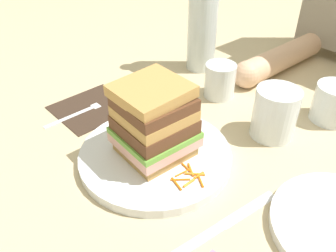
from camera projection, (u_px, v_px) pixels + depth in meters
ground_plane at (158, 161)px, 0.60m from camera, size 3.00×3.00×0.00m
main_plate at (155, 155)px, 0.59m from camera, size 0.26×0.26×0.02m
sandwich at (153, 122)px, 0.55m from camera, size 0.12×0.12×0.13m
carrot_shred_0 at (132, 131)px, 0.64m from camera, size 0.00×0.02×0.00m
carrot_shred_1 at (129, 127)px, 0.64m from camera, size 0.02×0.03×0.00m
carrot_shred_2 at (119, 124)px, 0.65m from camera, size 0.01×0.02×0.00m
carrot_shred_3 at (125, 130)px, 0.64m from camera, size 0.02×0.02×0.00m
carrot_shred_4 at (123, 135)px, 0.62m from camera, size 0.03×0.01×0.00m
carrot_shred_5 at (135, 133)px, 0.63m from camera, size 0.02×0.01×0.00m
carrot_shred_6 at (128, 130)px, 0.64m from camera, size 0.02×0.01×0.00m
carrot_shred_7 at (129, 122)px, 0.66m from camera, size 0.02×0.02×0.00m
carrot_shred_8 at (128, 128)px, 0.64m from camera, size 0.02×0.02×0.00m
carrot_shred_9 at (200, 180)px, 0.53m from camera, size 0.03×0.02×0.00m
carrot_shred_10 at (195, 174)px, 0.54m from camera, size 0.03×0.02×0.00m
carrot_shred_11 at (189, 183)px, 0.53m from camera, size 0.00×0.02×0.00m
carrot_shred_12 at (183, 172)px, 0.55m from camera, size 0.01×0.03×0.00m
carrot_shred_13 at (191, 170)px, 0.55m from camera, size 0.03×0.02×0.00m
carrot_shred_14 at (177, 184)px, 0.53m from camera, size 0.03×0.01×0.00m
carrot_shred_15 at (180, 180)px, 0.53m from camera, size 0.02×0.03×0.00m
carrot_shred_16 at (188, 169)px, 0.55m from camera, size 0.03×0.01×0.00m
carrot_shred_17 at (199, 175)px, 0.54m from camera, size 0.00×0.02×0.00m
napkin_dark at (93, 107)px, 0.73m from camera, size 0.14×0.15×0.00m
fork at (83, 110)px, 0.72m from camera, size 0.02×0.17×0.00m
knife at (221, 226)px, 0.48m from camera, size 0.03×0.20×0.00m
juice_glass at (275, 115)px, 0.63m from camera, size 0.08×0.08×0.10m
water_bottle at (203, 9)px, 0.80m from camera, size 0.07×0.07×0.33m
empty_tumbler_0 at (220, 81)px, 0.75m from camera, size 0.07×0.07×0.07m
empty_tumbler_1 at (334, 103)px, 0.68m from camera, size 0.08×0.08×0.07m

